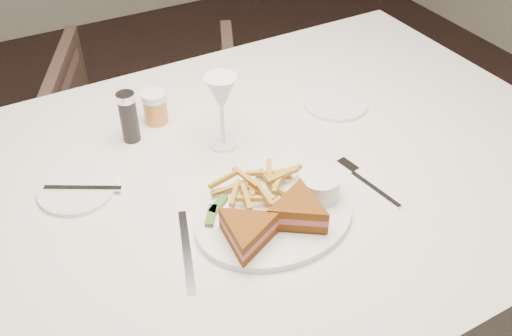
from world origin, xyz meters
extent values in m
cube|color=silver|center=(0.28, -0.05, 0.38)|extent=(1.59, 1.08, 0.75)
imported|color=#48342C|center=(0.34, 0.84, 0.33)|extent=(0.82, 0.80, 0.66)
ellipsoid|color=white|center=(0.27, -0.21, 0.76)|extent=(0.32, 0.25, 0.01)
cube|color=silver|center=(0.08, -0.20, 0.75)|extent=(0.08, 0.20, 0.00)
cylinder|color=white|center=(-0.05, 0.06, 0.76)|extent=(0.16, 0.16, 0.01)
cylinder|color=white|center=(0.60, 0.08, 0.76)|extent=(0.16, 0.16, 0.01)
cylinder|color=black|center=(0.11, 0.18, 0.81)|extent=(0.04, 0.04, 0.12)
cylinder|color=#C87D30|center=(0.18, 0.23, 0.79)|extent=(0.06, 0.06, 0.08)
cube|color=#3D6724|center=(0.18, -0.13, 0.77)|extent=(0.05, 0.05, 0.01)
cube|color=#3D6724|center=(0.15, -0.15, 0.77)|extent=(0.04, 0.05, 0.01)
cylinder|color=white|center=(0.37, -0.20, 0.79)|extent=(0.08, 0.08, 0.05)
camera|label=1|loc=(-0.14, -0.89, 1.53)|focal=40.00mm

